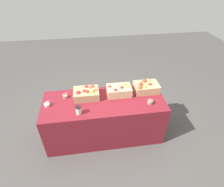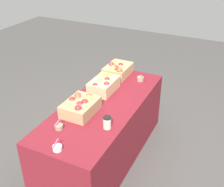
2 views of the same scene
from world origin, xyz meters
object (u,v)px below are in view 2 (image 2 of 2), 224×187
apple_crate_middle (104,84)px  coffee_cup (107,123)px  sample_bowl_far (59,127)px  sample_bowl_mid (140,79)px  apple_crate_right (81,106)px  sample_bowl_near (57,148)px  apple_crate_left (118,70)px

apple_crate_middle → coffee_cup: 0.75m
apple_crate_middle → sample_bowl_far: size_ratio=3.97×
sample_bowl_far → sample_bowl_mid: bearing=-14.5°
apple_crate_middle → sample_bowl_far: 0.87m
apple_crate_right → sample_bowl_near: apple_crate_right is taller
sample_bowl_mid → apple_crate_left: bearing=86.9°
apple_crate_middle → coffee_cup: size_ratio=3.10×
apple_crate_right → apple_crate_left: bearing=1.7°
apple_crate_left → apple_crate_middle: apple_crate_left is taller
sample_bowl_near → coffee_cup: coffee_cup is taller
apple_crate_right → coffee_cup: apple_crate_right is taller
sample_bowl_mid → coffee_cup: bearing=-176.1°
apple_crate_left → apple_crate_right: (-0.97, -0.03, -0.01)m
apple_crate_middle → sample_bowl_near: bearing=-173.3°
apple_crate_middle → sample_bowl_near: apple_crate_middle is taller
apple_crate_left → apple_crate_right: 0.97m
sample_bowl_near → sample_bowl_mid: (1.55, -0.17, 0.00)m
apple_crate_middle → sample_bowl_mid: bearing=-35.3°
apple_crate_left → apple_crate_middle: (-0.44, -0.03, -0.00)m
apple_crate_left → sample_bowl_far: 1.31m
apple_crate_left → apple_crate_right: apple_crate_left is taller
apple_crate_middle → coffee_cup: apple_crate_middle is taller
sample_bowl_near → sample_bowl_far: bearing=32.7°
apple_crate_middle → coffee_cup: (-0.65, -0.37, -0.02)m
apple_crate_left → sample_bowl_near: 1.58m
coffee_cup → apple_crate_middle: bearing=29.8°
apple_crate_right → sample_bowl_mid: bearing=-17.3°
sample_bowl_near → sample_bowl_mid: sample_bowl_mid is taller
apple_crate_left → apple_crate_right: bearing=-178.3°
apple_crate_middle → sample_bowl_near: (-1.13, -0.13, -0.06)m
apple_crate_left → sample_bowl_mid: 0.33m
apple_crate_middle → sample_bowl_mid: apple_crate_middle is taller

